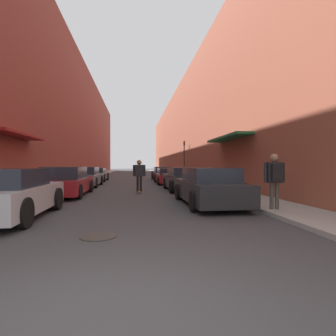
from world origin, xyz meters
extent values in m
plane|color=#38383A|center=(0.00, 26.22, 0.00)|extent=(144.19, 144.19, 0.00)
cube|color=gray|center=(-4.89, 32.77, 0.06)|extent=(1.80, 65.54, 0.12)
cube|color=gray|center=(4.89, 32.77, 0.06)|extent=(1.80, 65.54, 0.12)
cube|color=brown|center=(-7.79, 32.77, 7.09)|extent=(4.00, 65.54, 14.17)
cube|color=maroon|center=(-5.39, 11.47, 2.90)|extent=(1.00, 4.80, 0.12)
cube|color=brown|center=(7.79, 32.77, 5.71)|extent=(4.00, 65.54, 11.42)
cube|color=#1E6038|center=(5.39, 11.47, 2.90)|extent=(1.00, 4.80, 0.12)
cube|color=#B7B7BC|center=(-2.97, 5.07, 0.52)|extent=(1.80, 4.01, 0.65)
cube|color=#232833|center=(-2.97, 4.87, 1.08)|extent=(1.56, 2.09, 0.48)
cylinder|color=black|center=(-2.12, 6.31, 0.35)|extent=(0.18, 0.70, 0.70)
cylinder|color=black|center=(-2.12, 3.84, 0.35)|extent=(0.18, 0.70, 0.70)
cube|color=maroon|center=(-2.82, 10.30, 0.48)|extent=(1.83, 4.60, 0.61)
cube|color=#232833|center=(-2.82, 10.08, 1.06)|extent=(1.58, 2.41, 0.55)
cylinder|color=black|center=(-3.68, 11.72, 0.31)|extent=(0.18, 0.63, 0.63)
cylinder|color=black|center=(-1.96, 11.72, 0.31)|extent=(0.18, 0.63, 0.63)
cylinder|color=black|center=(-3.68, 8.89, 0.31)|extent=(0.18, 0.63, 0.63)
cylinder|color=black|center=(-1.96, 8.89, 0.31)|extent=(0.18, 0.63, 0.63)
cube|color=gray|center=(-2.96, 15.55, 0.49)|extent=(1.88, 4.51, 0.62)
cube|color=#232833|center=(-2.96, 15.33, 1.04)|extent=(1.64, 2.35, 0.48)
cylinder|color=black|center=(-3.85, 16.95, 0.33)|extent=(0.18, 0.65, 0.65)
cylinder|color=black|center=(-2.06, 16.95, 0.33)|extent=(0.18, 0.65, 0.65)
cylinder|color=black|center=(-3.85, 14.16, 0.33)|extent=(0.18, 0.65, 0.65)
cylinder|color=black|center=(-2.06, 14.16, 0.33)|extent=(0.18, 0.65, 0.65)
cube|color=gray|center=(-3.05, 21.32, 0.46)|extent=(1.73, 4.55, 0.55)
cube|color=#232833|center=(-3.05, 21.10, 0.94)|extent=(1.51, 2.37, 0.41)
cylinder|color=black|center=(-3.89, 22.73, 0.33)|extent=(0.18, 0.67, 0.67)
cylinder|color=black|center=(-2.21, 22.73, 0.33)|extent=(0.18, 0.67, 0.67)
cylinder|color=black|center=(-3.89, 19.91, 0.33)|extent=(0.18, 0.67, 0.67)
cylinder|color=black|center=(-2.21, 19.91, 0.33)|extent=(0.18, 0.67, 0.67)
cube|color=#232326|center=(2.91, 6.80, 0.51)|extent=(1.72, 4.53, 0.67)
cube|color=#232833|center=(2.91, 6.57, 1.08)|extent=(1.51, 2.36, 0.47)
cylinder|color=black|center=(2.07, 8.20, 0.32)|extent=(0.18, 0.63, 0.63)
cylinder|color=black|center=(3.75, 8.20, 0.32)|extent=(0.18, 0.63, 0.63)
cylinder|color=black|center=(2.07, 5.39, 0.32)|extent=(0.18, 0.63, 0.63)
cylinder|color=black|center=(3.75, 5.39, 0.32)|extent=(0.18, 0.63, 0.63)
cube|color=#232326|center=(3.04, 12.02, 0.52)|extent=(1.96, 4.35, 0.70)
cube|color=#232833|center=(3.04, 11.80, 1.08)|extent=(1.68, 2.28, 0.41)
cylinder|color=black|center=(2.14, 13.35, 0.32)|extent=(0.18, 0.64, 0.64)
cylinder|color=black|center=(3.94, 13.35, 0.32)|extent=(0.18, 0.64, 0.64)
cylinder|color=black|center=(2.14, 10.68, 0.32)|extent=(0.18, 0.64, 0.64)
cylinder|color=black|center=(3.94, 10.68, 0.32)|extent=(0.18, 0.64, 0.64)
cube|color=maroon|center=(2.88, 17.44, 0.45)|extent=(1.83, 4.40, 0.58)
cube|color=#232833|center=(2.88, 17.22, 0.96)|extent=(1.61, 2.29, 0.43)
cylinder|color=black|center=(1.99, 18.81, 0.30)|extent=(0.18, 0.60, 0.60)
cylinder|color=black|center=(3.77, 18.81, 0.30)|extent=(0.18, 0.60, 0.60)
cylinder|color=black|center=(1.99, 16.08, 0.30)|extent=(0.18, 0.60, 0.60)
cylinder|color=black|center=(3.77, 16.08, 0.30)|extent=(0.18, 0.60, 0.60)
cube|color=navy|center=(2.99, 22.93, 0.51)|extent=(1.83, 4.69, 0.64)
cube|color=#232833|center=(2.99, 22.70, 1.04)|extent=(1.60, 2.44, 0.42)
cylinder|color=black|center=(2.11, 24.38, 0.34)|extent=(0.18, 0.69, 0.69)
cylinder|color=black|center=(3.88, 24.38, 0.34)|extent=(0.18, 0.69, 0.69)
cylinder|color=black|center=(2.11, 21.48, 0.34)|extent=(0.18, 0.69, 0.69)
cylinder|color=black|center=(3.88, 21.48, 0.34)|extent=(0.18, 0.69, 0.69)
cube|color=brown|center=(0.54, 11.09, 0.07)|extent=(0.20, 0.78, 0.02)
cylinder|color=beige|center=(0.46, 11.33, 0.03)|extent=(0.03, 0.06, 0.06)
cylinder|color=beige|center=(0.62, 11.33, 0.03)|extent=(0.03, 0.06, 0.06)
cylinder|color=beige|center=(0.46, 10.84, 0.03)|extent=(0.03, 0.06, 0.06)
cylinder|color=beige|center=(0.62, 10.84, 0.03)|extent=(0.03, 0.06, 0.06)
cylinder|color=black|center=(0.46, 11.09, 0.46)|extent=(0.11, 0.11, 0.77)
cylinder|color=black|center=(0.62, 11.09, 0.46)|extent=(0.11, 0.11, 0.77)
cube|color=#232328|center=(0.54, 11.09, 1.14)|extent=(0.46, 0.21, 0.59)
sphere|color=#8C664C|center=(0.54, 11.09, 1.55)|extent=(0.24, 0.24, 0.24)
cylinder|color=#232328|center=(0.27, 11.09, 1.14)|extent=(0.09, 0.09, 0.56)
cylinder|color=#232328|center=(0.81, 11.09, 1.14)|extent=(0.09, 0.09, 0.56)
cylinder|color=#332D28|center=(-0.41, 2.96, 0.01)|extent=(0.70, 0.70, 0.02)
cylinder|color=#2D2D2D|center=(5.33, 23.94, 2.00)|extent=(0.10, 0.10, 3.75)
cube|color=#332D0F|center=(5.33, 23.94, 3.65)|extent=(0.16, 0.16, 0.45)
sphere|color=red|center=(5.33, 23.85, 3.76)|extent=(0.11, 0.11, 0.11)
cylinder|color=#47423D|center=(4.29, 4.89, 0.51)|extent=(0.12, 0.12, 0.78)
cylinder|color=#47423D|center=(4.45, 4.89, 0.51)|extent=(0.12, 0.12, 0.78)
cube|color=#232328|center=(4.37, 4.89, 1.20)|extent=(0.46, 0.21, 0.60)
sphere|color=#8C664C|center=(4.37, 4.89, 1.62)|extent=(0.25, 0.25, 0.25)
cylinder|color=#232328|center=(4.09, 4.89, 1.20)|extent=(0.09, 0.09, 0.56)
cylinder|color=#232328|center=(4.65, 4.89, 1.20)|extent=(0.09, 0.09, 0.56)
cube|color=black|center=(4.37, 4.72, 1.20)|extent=(0.35, 0.13, 0.50)
camera|label=1|loc=(0.31, -2.31, 1.42)|focal=28.00mm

